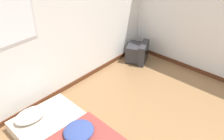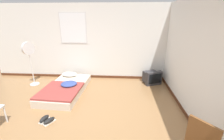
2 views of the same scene
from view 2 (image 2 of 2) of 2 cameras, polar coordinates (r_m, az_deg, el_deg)
The scene contains 7 objects.
ground_plane at distance 3.28m, azimuth -16.18°, elevation -22.59°, with size 20.00×20.00×0.00m, color #997047.
wall_back at distance 5.38m, azimuth -7.12°, elevation 10.13°, with size 7.42×0.08×2.60m.
wall_right at distance 2.87m, azimuth 36.04°, elevation -2.12°, with size 0.08×8.25×2.60m.
mattress_bed at distance 4.78m, azimuth -17.20°, elevation -6.49°, with size 1.15×2.00×0.35m.
crt_tv at distance 5.28m, azimuth 14.89°, elevation -2.70°, with size 0.64×0.60×0.46m.
sneaker_pair at distance 3.71m, azimuth -23.62°, elevation -17.00°, with size 0.34×0.34×0.10m.
standing_fan at distance 5.43m, azimuth -29.05°, elevation 5.41°, with size 0.29×0.41×1.44m.
Camera 2 is at (1.00, -2.26, 2.16)m, focal length 24.00 mm.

